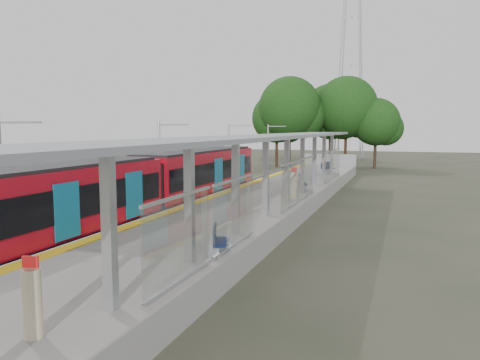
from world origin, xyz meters
name	(u,v)px	position (x,y,z in m)	size (l,w,h in m)	color
trackbed	(193,206)	(-4.50, 20.00, 0.12)	(3.00, 70.00, 0.24)	#59544C
platform	(262,204)	(0.00, 20.00, 0.50)	(6.00, 50.00, 1.00)	gray
tactile_strip	(222,193)	(-2.55, 20.00, 1.01)	(0.60, 50.00, 0.02)	gold
end_fence	(328,159)	(0.00, 44.95, 1.60)	(6.00, 0.10, 1.20)	#9EA0A5
train	(140,187)	(-4.50, 13.81, 2.05)	(2.74, 27.60, 3.62)	black
canopy	(271,144)	(1.61, 16.19, 4.20)	(3.27, 38.00, 3.66)	#9EA0A5
pylon	(352,42)	(-1.00, 73.00, 19.00)	(8.00, 4.00, 38.00)	#9EA0A5
tree_cluster	(321,112)	(-2.21, 52.95, 7.07)	(18.25, 12.20, 11.47)	#382316
catenary_masts	(161,162)	(-6.22, 19.00, 2.91)	(2.08, 48.16, 5.40)	#9EA0A5
bench_near	(218,239)	(2.48, 7.02, 1.48)	(0.84, 1.38, 0.90)	#0D1A43
bench_mid	(302,182)	(1.78, 22.91, 1.55)	(0.85, 1.58, 1.04)	#0D1A43
bench_far	(327,168)	(1.54, 34.69, 1.56)	(1.03, 1.60, 1.06)	#0D1A43
info_pillar_near	(32,303)	(1.43, 0.31, 1.69)	(0.36, 0.36, 1.60)	beige
info_pillar_far	(294,185)	(1.97, 19.81, 1.76)	(0.39, 0.39, 1.75)	beige
litter_bin	(295,189)	(1.99, 20.00, 1.49)	(0.48, 0.48, 0.99)	#9EA0A5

